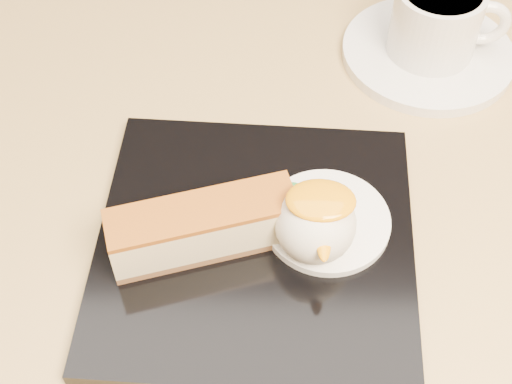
{
  "coord_description": "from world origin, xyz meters",
  "views": [
    {
      "loc": [
        0.01,
        -0.35,
        1.14
      ],
      "look_at": [
        0.0,
        -0.05,
        0.76
      ],
      "focal_mm": 50.0,
      "sensor_mm": 36.0,
      "label": 1
    }
  ],
  "objects_px": {
    "dessert_plate": "(255,244)",
    "ice_cream_scoop": "(315,224)",
    "saucer": "(428,53)",
    "cheesecake": "(203,227)",
    "coffee_cup": "(438,20)",
    "table": "(256,279)"
  },
  "relations": [
    {
      "from": "table",
      "to": "cheesecake",
      "type": "bearing_deg",
      "value": -114.15
    },
    {
      "from": "table",
      "to": "dessert_plate",
      "type": "xyz_separation_m",
      "value": [
        0.0,
        -0.07,
        0.16
      ]
    },
    {
      "from": "table",
      "to": "cheesecake",
      "type": "height_order",
      "value": "cheesecake"
    },
    {
      "from": "table",
      "to": "cheesecake",
      "type": "distance_m",
      "value": 0.2
    },
    {
      "from": "cheesecake",
      "to": "coffee_cup",
      "type": "bearing_deg",
      "value": 32.34
    },
    {
      "from": "ice_cream_scoop",
      "to": "saucer",
      "type": "distance_m",
      "value": 0.24
    },
    {
      "from": "dessert_plate",
      "to": "ice_cream_scoop",
      "type": "height_order",
      "value": "ice_cream_scoop"
    },
    {
      "from": "cheesecake",
      "to": "saucer",
      "type": "distance_m",
      "value": 0.28
    },
    {
      "from": "cheesecake",
      "to": "table",
      "type": "bearing_deg",
      "value": 49.13
    },
    {
      "from": "saucer",
      "to": "coffee_cup",
      "type": "distance_m",
      "value": 0.04
    },
    {
      "from": "table",
      "to": "dessert_plate",
      "type": "relative_size",
      "value": 3.64
    },
    {
      "from": "table",
      "to": "coffee_cup",
      "type": "distance_m",
      "value": 0.28
    },
    {
      "from": "coffee_cup",
      "to": "cheesecake",
      "type": "bearing_deg",
      "value": -128.05
    },
    {
      "from": "cheesecake",
      "to": "ice_cream_scoop",
      "type": "bearing_deg",
      "value": -16.71
    },
    {
      "from": "table",
      "to": "ice_cream_scoop",
      "type": "xyz_separation_m",
      "value": [
        0.04,
        -0.07,
        0.19
      ]
    },
    {
      "from": "coffee_cup",
      "to": "dessert_plate",
      "type": "bearing_deg",
      "value": -122.83
    },
    {
      "from": "cheesecake",
      "to": "saucer",
      "type": "relative_size",
      "value": 0.87
    },
    {
      "from": "saucer",
      "to": "cheesecake",
      "type": "bearing_deg",
      "value": -130.64
    },
    {
      "from": "ice_cream_scoop",
      "to": "dessert_plate",
      "type": "bearing_deg",
      "value": 172.87
    },
    {
      "from": "dessert_plate",
      "to": "saucer",
      "type": "xyz_separation_m",
      "value": [
        0.15,
        0.21,
        -0.0
      ]
    },
    {
      "from": "table",
      "to": "coffee_cup",
      "type": "xyz_separation_m",
      "value": [
        0.15,
        0.14,
        0.2
      ]
    },
    {
      "from": "table",
      "to": "ice_cream_scoop",
      "type": "bearing_deg",
      "value": -60.84
    }
  ]
}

